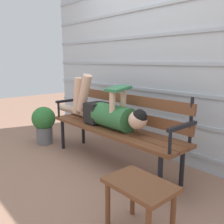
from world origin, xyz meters
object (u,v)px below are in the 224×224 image
Objects in this scene: potted_plant at (44,123)px; reclining_person at (105,112)px; park_bench at (116,123)px; footstool at (140,192)px.

reclining_person is at bearing 13.60° from potted_plant.
park_bench reaches higher than potted_plant.
park_bench is 1.22m from footstool.
reclining_person is at bearing 150.73° from footstool.
park_bench is at bearing 15.28° from potted_plant.
park_bench reaches higher than footstool.
footstool is at bearing -34.93° from park_bench.
potted_plant is (-1.05, -0.25, -0.29)m from reclining_person.
reclining_person is 1.12m from potted_plant.
potted_plant is at bearing -164.72° from park_bench.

